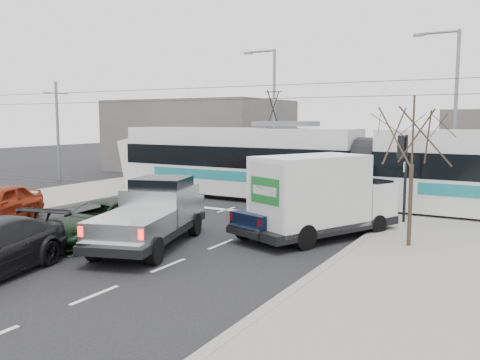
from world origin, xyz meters
The scene contains 14 objects.
ground centered at (0.00, 0.00, 0.00)m, with size 120.00×120.00×0.00m, color black.
sidewalk_right centered at (9.00, 0.00, 0.07)m, with size 6.00×60.00×0.15m, color gray.
rails centered at (0.00, 10.00, 0.01)m, with size 60.00×1.60×0.03m, color #33302D.
building_left centered at (-14.00, 22.00, 3.00)m, with size 14.00×10.00×6.00m, color #68635E.
bare_tree centered at (7.60, 2.50, 3.79)m, with size 2.40×2.40×5.00m.
traffic_signal centered at (6.47, 6.50, 2.74)m, with size 0.44×0.44×3.60m.
street_lamp_near centered at (7.31, 14.00, 5.11)m, with size 2.38×0.25×9.00m.
street_lamp_far centered at (-4.19, 16.00, 5.11)m, with size 2.38×0.25×9.00m.
catenary centered at (0.00, 10.00, 3.88)m, with size 60.00×0.20×7.00m.
tram centered at (4.16, 9.52, 2.07)m, with size 28.58×3.42×5.82m.
silver_pickup centered at (-0.35, -1.14, 1.13)m, with size 3.88×6.62×2.28m.
box_truck centered at (4.41, 2.62, 1.52)m, with size 4.50×6.49×3.08m.
navy_pickup centered at (3.32, 2.40, 0.93)m, with size 2.99×4.76×1.88m.
green_car centered at (-2.42, -1.59, 0.71)m, with size 2.36×5.13×1.42m, color black.
Camera 1 is at (10.92, -14.87, 4.37)m, focal length 38.00 mm.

